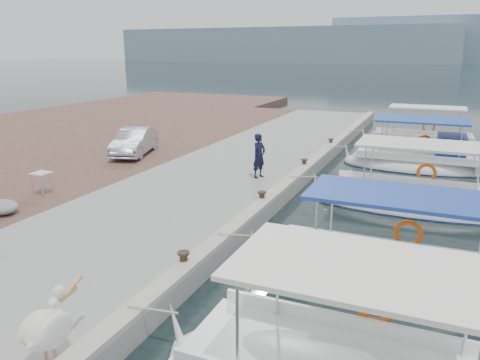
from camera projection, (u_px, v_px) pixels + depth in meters
name	position (u px, v px, depth m)	size (l,w,h in m)	color
ground	(255.00, 234.00, 13.58)	(400.00, 400.00, 0.00)	black
concrete_quay	(231.00, 175.00, 19.08)	(6.00, 40.00, 0.50)	gray
quay_curb	(297.00, 174.00, 17.95)	(0.44, 40.00, 0.12)	#ABA498
cobblestone_strip	(129.00, 163.00, 20.97)	(4.00, 40.00, 0.50)	#4F302A
fishing_caique_b	(387.00, 283.00, 10.44)	(6.62, 2.14, 2.83)	white
fishing_caique_c	(413.00, 205.00, 15.77)	(6.99, 2.36, 2.83)	white
fishing_caique_d	(417.00, 164.00, 21.11)	(6.38, 2.61, 2.83)	white
fishing_caique_e	(421.00, 145.00, 25.65)	(6.45, 2.08, 2.83)	white
mooring_bollards	(262.00, 196.00, 14.86)	(0.28, 20.28, 0.33)	black
pelican	(48.00, 327.00, 7.17)	(0.58, 1.40, 1.08)	tan
fisherman	(259.00, 156.00, 17.48)	(0.61, 0.40, 1.67)	black
parked_car	(134.00, 142.00, 21.45)	(1.28, 3.67, 1.21)	#A4ABBB
tarp_bundle	(0.00, 207.00, 13.74)	(1.10, 0.90, 0.40)	gray
folding_table	(42.00, 179.00, 15.57)	(0.55, 0.55, 0.73)	silver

